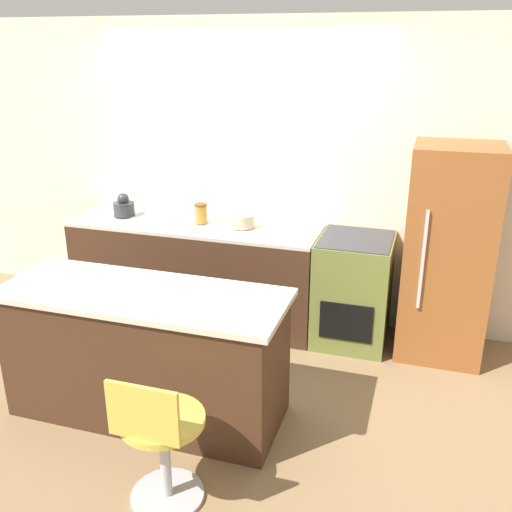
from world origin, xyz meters
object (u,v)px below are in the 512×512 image
object	(u,v)px
refrigerator	(448,254)
mixing_bowl	(242,221)
stool_chair	(161,442)
kettle	(124,207)
oven_range	(353,290)

from	to	relation	value
refrigerator	mixing_bowl	distance (m)	1.69
stool_chair	kettle	size ratio (longest dim) A/B	4.06
stool_chair	mixing_bowl	xyz separation A→B (m)	(-0.28, 2.19, 0.56)
mixing_bowl	kettle	bearing A→B (deg)	-180.00
stool_chair	kettle	world-z (taller)	kettle
mixing_bowl	refrigerator	bearing A→B (deg)	-0.05
mixing_bowl	oven_range	bearing A→B (deg)	-1.14
oven_range	kettle	world-z (taller)	kettle
oven_range	refrigerator	bearing A→B (deg)	1.46
refrigerator	stool_chair	xyz separation A→B (m)	(-1.41, -2.18, -0.45)
refrigerator	kettle	size ratio (longest dim) A/B	8.14
stool_chair	oven_range	bearing A→B (deg)	72.12
mixing_bowl	stool_chair	bearing A→B (deg)	-82.71
kettle	stool_chair	bearing A→B (deg)	-57.14
refrigerator	mixing_bowl	world-z (taller)	refrigerator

